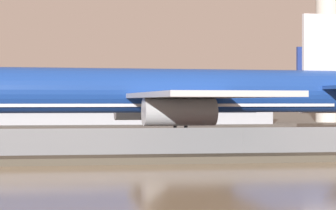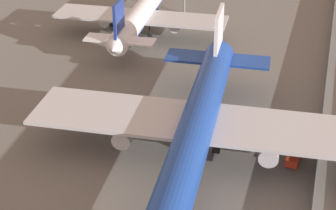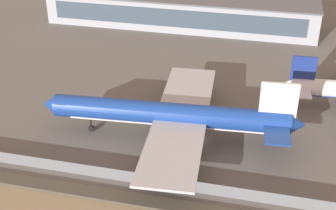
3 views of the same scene
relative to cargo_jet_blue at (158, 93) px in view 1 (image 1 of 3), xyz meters
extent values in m
plane|color=#66635E|center=(5.09, 0.56, -5.37)|extent=(500.00, 500.00, 0.00)
cube|color=#474238|center=(5.09, -19.94, -5.12)|extent=(320.00, 3.00, 0.50)
cube|color=slate|center=(5.09, -15.44, -4.20)|extent=(280.00, 0.08, 2.34)
cylinder|color=slate|center=(5.09, -15.44, -4.20)|extent=(0.10, 0.10, 2.34)
cylinder|color=#193D93|center=(-0.84, -0.07, 0.20)|extent=(46.74, 8.17, 4.55)
cube|color=silver|center=(-0.84, -0.07, -1.05)|extent=(39.72, 6.71, 0.82)
cube|color=#B7BABF|center=(2.35, -11.02, -0.37)|extent=(11.95, 23.07, 0.45)
cube|color=#B7BABF|center=(0.61, 11.25, -0.37)|extent=(11.95, 23.07, 0.45)
cylinder|color=#B7BABF|center=(0.82, -9.35, -1.85)|extent=(6.69, 3.00, 2.50)
cylinder|color=#B7BABF|center=(-0.65, 9.36, -1.85)|extent=(6.69, 3.00, 2.50)
cube|color=silver|center=(19.57, 1.53, 4.75)|extent=(7.00, 1.09, 7.73)
cube|color=#193D93|center=(19.25, 5.61, 0.54)|extent=(5.28, 8.53, 0.36)
cylinder|color=black|center=(2.59, -2.19, -3.40)|extent=(0.36, 0.36, 2.66)
cylinder|color=black|center=(2.59, -2.19, -4.73)|extent=(1.54, 1.13, 1.46)
cylinder|color=black|center=(2.22, 2.57, -3.40)|extent=(0.36, 0.36, 2.66)
cylinder|color=black|center=(2.22, 2.57, -4.73)|extent=(1.54, 1.13, 1.46)
cone|color=white|center=(21.24, 19.63, -0.60)|extent=(2.78, 3.68, 3.51)
cube|color=navy|center=(24.41, 19.86, 3.30)|extent=(5.30, 0.85, 6.62)
cube|color=white|center=(24.19, 22.95, -0.31)|extent=(3.96, 6.44, 0.31)
cube|color=white|center=(24.64, 16.77, -0.31)|extent=(3.96, 6.44, 0.31)
cube|color=red|center=(2.96, -12.44, -4.62)|extent=(3.36, 1.95, 1.11)
cube|color=#283847|center=(3.36, -12.49, -3.82)|extent=(1.26, 1.40, 0.50)
cylinder|color=black|center=(4.02, -11.88, -5.02)|extent=(0.72, 0.30, 0.70)
cylinder|color=black|center=(3.87, -13.23, -5.02)|extent=(0.72, 0.30, 0.70)
cylinder|color=black|center=(2.05, -11.65, -5.02)|extent=(0.72, 0.30, 0.70)
cylinder|color=black|center=(1.90, -13.01, -5.02)|extent=(0.72, 0.30, 0.70)
cylinder|color=beige|center=(45.23, 67.45, 12.07)|extent=(5.22, 5.22, 34.87)
cube|color=#9EA3AD|center=(-12.79, 65.69, -0.76)|extent=(85.51, 16.34, 9.21)
cube|color=#3D4C5B|center=(-12.79, 57.44, -0.30)|extent=(78.67, 0.16, 5.53)
cube|color=#5B5E63|center=(-12.79, 65.69, 4.09)|extent=(86.11, 16.94, 0.50)
camera|label=1|loc=(-8.24, -67.11, -0.93)|focal=70.00mm
camera|label=2|loc=(-59.92, -13.86, 37.50)|focal=60.00mm
camera|label=3|loc=(17.41, -76.85, 46.50)|focal=50.00mm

